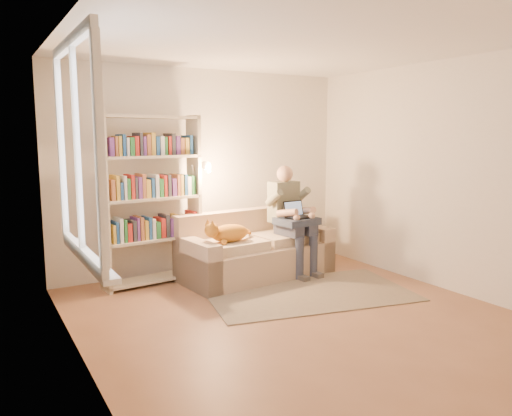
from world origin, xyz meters
TOP-DOWN VIEW (x-y plane):
  - floor at (0.00, 0.00)m, footprint 4.50×4.50m
  - ceiling at (0.00, 0.00)m, footprint 4.00×4.50m
  - wall_left at (-2.00, 0.00)m, footprint 0.02×4.50m
  - wall_right at (2.00, 0.00)m, footprint 0.02×4.50m
  - wall_back at (0.00, 2.25)m, footprint 4.00×0.02m
  - window at (-1.95, 0.20)m, footprint 0.12×1.52m
  - sofa at (0.37, 1.57)m, footprint 1.98×1.05m
  - person at (0.83, 1.47)m, footprint 0.43×0.64m
  - cat at (-0.08, 1.40)m, footprint 0.70×0.30m
  - blanket at (0.82, 1.34)m, footprint 0.52×0.44m
  - laptop at (0.82, 1.35)m, footprint 0.32×0.27m
  - bookshelf at (-0.84, 1.90)m, footprint 1.35×0.42m
  - rug at (0.54, 0.65)m, footprint 2.47×1.75m

SIDE VIEW (x-z plane):
  - floor at x=0.00m, z-range 0.00..0.00m
  - rug at x=0.54m, z-range 0.00..0.01m
  - sofa at x=0.37m, z-range -0.11..0.70m
  - cat at x=-0.08m, z-range 0.50..0.76m
  - blanket at x=0.82m, z-range 0.65..0.74m
  - person at x=0.83m, z-range 0.09..1.46m
  - laptop at x=0.82m, z-range 0.66..0.92m
  - bookshelf at x=-0.84m, z-range 0.11..2.11m
  - wall_left at x=-2.00m, z-range 0.00..2.60m
  - wall_right at x=2.00m, z-range 0.00..2.60m
  - wall_back at x=0.00m, z-range 0.00..2.60m
  - window at x=-1.95m, z-range 0.53..2.22m
  - ceiling at x=0.00m, z-range 2.59..2.61m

